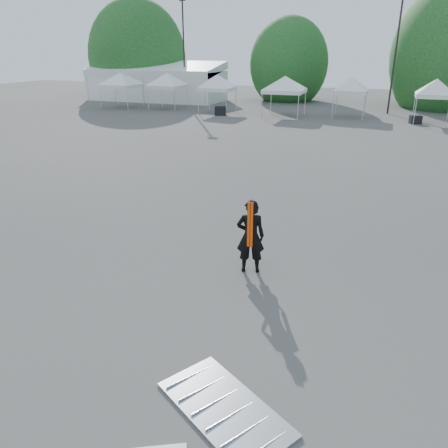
% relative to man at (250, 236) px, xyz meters
% --- Properties ---
extents(ground, '(120.00, 120.00, 0.00)m').
position_rel_man_xyz_m(ground, '(-0.16, 1.26, -0.98)').
color(ground, '#474442').
rests_on(ground, ground).
extents(marquee, '(15.00, 6.25, 4.23)m').
position_rel_man_xyz_m(marquee, '(-22.16, 36.26, 0.99)').
color(marquee, white).
rests_on(marquee, ground).
extents(light_pole_west, '(0.60, 0.25, 10.30)m').
position_rel_man_xyz_m(light_pole_west, '(-18.16, 35.26, 4.79)').
color(light_pole_west, black).
rests_on(light_pole_west, ground).
extents(light_pole_east, '(0.60, 0.25, 9.80)m').
position_rel_man_xyz_m(light_pole_east, '(2.84, 33.26, 4.54)').
color(light_pole_east, black).
rests_on(light_pole_east, ground).
extents(tree_far_w, '(4.80, 4.80, 7.30)m').
position_rel_man_xyz_m(tree_far_w, '(-26.16, 39.26, 3.56)').
color(tree_far_w, '#382314').
rests_on(tree_far_w, ground).
extents(tree_mid_w, '(4.16, 4.16, 6.33)m').
position_rel_man_xyz_m(tree_mid_w, '(-8.16, 41.26, 2.95)').
color(tree_mid_w, '#382314').
rests_on(tree_mid_w, ground).
extents(tent_a, '(4.53, 4.53, 3.88)m').
position_rel_man_xyz_m(tent_a, '(-22.09, 28.95, 2.08)').
color(tent_a, silver).
rests_on(tent_a, ground).
extents(tent_b, '(4.27, 4.27, 3.88)m').
position_rel_man_xyz_m(tent_b, '(-17.42, 29.69, 2.08)').
color(tent_b, silver).
rests_on(tent_b, ground).
extents(tent_c, '(4.02, 4.02, 3.88)m').
position_rel_man_xyz_m(tent_c, '(-11.87, 28.66, 2.08)').
color(tent_c, silver).
rests_on(tent_c, ground).
extents(tent_d, '(4.66, 4.66, 3.88)m').
position_rel_man_xyz_m(tent_d, '(-5.65, 28.49, 2.08)').
color(tent_d, silver).
rests_on(tent_d, ground).
extents(tent_e, '(3.74, 3.74, 3.88)m').
position_rel_man_xyz_m(tent_e, '(-0.27, 29.68, 2.08)').
color(tent_e, silver).
rests_on(tent_e, ground).
extents(tent_f, '(3.95, 3.95, 3.88)m').
position_rel_man_xyz_m(tent_f, '(6.11, 28.67, 2.08)').
color(tent_f, silver).
rests_on(tent_f, ground).
extents(man, '(0.82, 0.65, 1.95)m').
position_rel_man_xyz_m(man, '(0.00, 0.00, 0.00)').
color(man, black).
rests_on(man, ground).
extents(barrier_mid, '(2.54, 2.16, 0.07)m').
position_rel_man_xyz_m(barrier_mid, '(1.02, -4.67, -0.94)').
color(barrier_mid, '#A6A9AE').
rests_on(barrier_mid, ground).
extents(crate_west, '(1.12, 0.96, 0.75)m').
position_rel_man_xyz_m(crate_west, '(-11.01, 27.20, -0.60)').
color(crate_west, black).
rests_on(crate_west, ground).
extents(crate_mid, '(0.98, 0.86, 0.64)m').
position_rel_man_xyz_m(crate_mid, '(4.96, 27.88, -0.66)').
color(crate_mid, black).
rests_on(crate_mid, ground).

